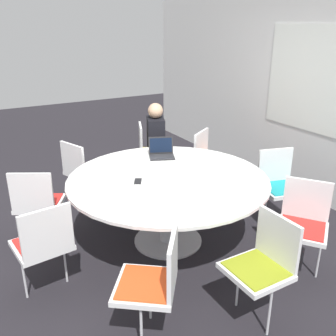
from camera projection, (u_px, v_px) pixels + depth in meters
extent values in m
plane|color=black|center=(168.00, 241.00, 4.06)|extent=(16.00, 16.00, 0.00)
cube|color=silver|center=(324.00, 98.00, 4.60)|extent=(8.00, 0.06, 2.70)
cube|color=white|center=(324.00, 81.00, 4.51)|extent=(1.80, 0.01, 1.30)
cylinder|color=#B7B7BC|center=(168.00, 240.00, 4.06)|extent=(0.73, 0.73, 0.02)
cylinder|color=#B7B7BC|center=(168.00, 210.00, 3.93)|extent=(0.18, 0.18, 0.70)
cylinder|color=white|center=(168.00, 179.00, 3.79)|extent=(2.03, 2.03, 0.03)
cube|color=white|center=(155.00, 153.00, 5.40)|extent=(0.57, 0.56, 0.04)
cube|color=gold|center=(155.00, 151.00, 5.39)|extent=(0.50, 0.49, 0.01)
cube|color=white|center=(141.00, 139.00, 5.30)|extent=(0.40, 0.19, 0.40)
cylinder|color=silver|center=(154.00, 164.00, 5.65)|extent=(0.02, 0.02, 0.44)
cylinder|color=silver|center=(156.00, 173.00, 5.32)|extent=(0.02, 0.02, 0.44)
cube|color=white|center=(87.00, 172.00, 4.69)|extent=(0.56, 0.54, 0.04)
cube|color=gold|center=(87.00, 170.00, 4.68)|extent=(0.49, 0.48, 0.01)
cube|color=white|center=(73.00, 160.00, 4.47)|extent=(0.40, 0.17, 0.40)
cylinder|color=silver|center=(80.00, 186.00, 4.89)|extent=(0.02, 0.02, 0.44)
cylinder|color=silver|center=(98.00, 193.00, 4.67)|extent=(0.02, 0.02, 0.44)
cube|color=white|center=(40.00, 204.00, 3.88)|extent=(0.58, 0.59, 0.04)
cube|color=red|center=(40.00, 201.00, 3.87)|extent=(0.51, 0.52, 0.01)
cube|color=white|center=(31.00, 192.00, 3.62)|extent=(0.23, 0.38, 0.40)
cylinder|color=silver|center=(26.00, 224.00, 3.97)|extent=(0.02, 0.02, 0.44)
cylinder|color=silver|center=(60.00, 224.00, 3.97)|extent=(0.02, 0.02, 0.44)
cube|color=white|center=(42.00, 245.00, 3.16)|extent=(0.47, 0.49, 0.04)
cube|color=red|center=(41.00, 242.00, 3.15)|extent=(0.41, 0.43, 0.01)
cube|color=white|center=(47.00, 232.00, 2.93)|extent=(0.08, 0.42, 0.40)
cylinder|color=silver|center=(24.00, 276.00, 3.14)|extent=(0.02, 0.02, 0.44)
cylinder|color=silver|center=(65.00, 261.00, 3.34)|extent=(0.02, 0.02, 0.44)
cube|color=white|center=(145.00, 286.00, 2.67)|extent=(0.60, 0.60, 0.04)
cube|color=#E04C1E|center=(145.00, 283.00, 2.66)|extent=(0.53, 0.53, 0.01)
cube|color=white|center=(173.00, 262.00, 2.56)|extent=(0.35, 0.27, 0.40)
cylinder|color=silver|center=(141.00, 331.00, 2.58)|extent=(0.02, 0.02, 0.44)
cylinder|color=silver|center=(150.00, 296.00, 2.92)|extent=(0.02, 0.02, 0.44)
cube|color=white|center=(256.00, 271.00, 2.82)|extent=(0.44, 0.42, 0.04)
cube|color=olive|center=(256.00, 269.00, 2.81)|extent=(0.39, 0.37, 0.01)
cube|color=white|center=(278.00, 239.00, 2.83)|extent=(0.42, 0.03, 0.40)
cylinder|color=silver|center=(270.00, 311.00, 2.76)|extent=(0.02, 0.02, 0.44)
cylinder|color=silver|center=(238.00, 284.00, 3.05)|extent=(0.02, 0.02, 0.44)
cube|color=white|center=(302.00, 230.00, 3.39)|extent=(0.60, 0.60, 0.04)
cube|color=red|center=(302.00, 228.00, 3.38)|extent=(0.53, 0.53, 0.01)
cube|color=white|center=(307.00, 200.00, 3.47)|extent=(0.36, 0.27, 0.40)
cylinder|color=silver|center=(319.00, 257.00, 3.40)|extent=(0.02, 0.02, 0.44)
cylinder|color=silver|center=(278.00, 248.00, 3.54)|extent=(0.02, 0.02, 0.44)
cube|color=white|center=(282.00, 189.00, 4.21)|extent=(0.52, 0.53, 0.04)
cube|color=teal|center=(282.00, 187.00, 4.20)|extent=(0.46, 0.47, 0.01)
cube|color=white|center=(275.00, 165.00, 4.31)|extent=(0.14, 0.41, 0.40)
cylinder|color=silver|center=(293.00, 206.00, 4.34)|extent=(0.02, 0.02, 0.44)
cylinder|color=silver|center=(265.00, 210.00, 4.25)|extent=(0.02, 0.02, 0.44)
cube|color=white|center=(214.00, 163.00, 4.99)|extent=(0.59, 0.60, 0.04)
cube|color=#E04C1E|center=(214.00, 162.00, 4.98)|extent=(0.52, 0.53, 0.01)
cube|color=white|center=(201.00, 146.00, 5.00)|extent=(0.25, 0.37, 0.40)
cylinder|color=silver|center=(218.00, 175.00, 5.23)|extent=(0.02, 0.02, 0.44)
cylinder|color=silver|center=(208.00, 185.00, 4.93)|extent=(0.02, 0.02, 0.44)
cylinder|color=black|center=(163.00, 170.00, 5.35)|extent=(0.10, 0.10, 0.48)
cylinder|color=black|center=(164.00, 175.00, 5.19)|extent=(0.10, 0.10, 0.48)
cube|color=black|center=(156.00, 138.00, 5.07)|extent=(0.42, 0.34, 0.55)
sphere|color=tan|center=(155.00, 111.00, 4.94)|extent=(0.20, 0.20, 0.20)
cube|color=#232326|center=(162.00, 157.00, 4.34)|extent=(0.32, 0.35, 0.02)
cube|color=#232326|center=(161.00, 145.00, 4.41)|extent=(0.16, 0.28, 0.20)
cube|color=black|center=(161.00, 145.00, 4.40)|extent=(0.14, 0.25, 0.17)
cube|color=black|center=(138.00, 181.00, 3.68)|extent=(0.16, 0.13, 0.01)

